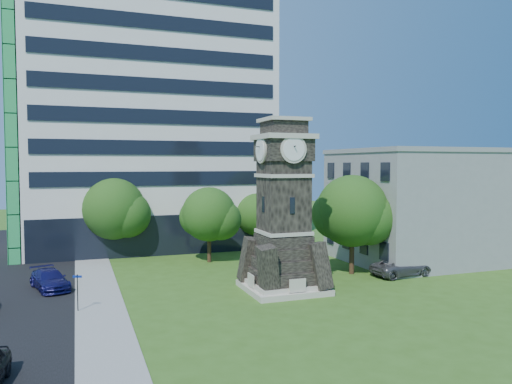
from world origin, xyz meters
name	(u,v)px	position (x,y,z in m)	size (l,w,h in m)	color
ground	(253,301)	(0.00, 0.00, 0.00)	(160.00, 160.00, 0.00)	#355A19
sidewalk	(98,295)	(-9.50, 5.00, 0.03)	(3.00, 70.00, 0.06)	gray
clock_tower	(283,217)	(3.00, 2.00, 5.28)	(5.40, 5.40, 12.22)	beige
office_tall	(147,117)	(-3.20, 25.84, 14.22)	(26.20, 15.11, 28.60)	white
office_low	(425,205)	(19.97, 8.00, 5.21)	(15.20, 12.20, 10.40)	gray
car_street_north	(50,280)	(-12.69, 7.95, 0.70)	(1.97, 4.84, 1.41)	#121250
car_east_lot	(402,267)	(13.76, 2.95, 0.71)	(2.36, 5.12, 1.42)	#4F4F54
park_bench	(317,280)	(5.62, 1.89, 0.56)	(2.03, 0.54, 1.05)	black
street_sign	(78,288)	(-10.82, 1.51, 1.44)	(0.55, 0.06, 2.30)	black
tree_nw	(115,211)	(-7.32, 18.89, 4.57)	(6.54, 5.94, 7.73)	#332114
tree_nc	(210,216)	(0.70, 13.81, 4.24)	(5.48, 4.98, 6.91)	#332114
tree_ne	(257,216)	(6.99, 18.37, 3.60)	(4.85, 4.41, 5.96)	#332114
tree_east	(353,213)	(10.47, 5.03, 4.98)	(6.47, 5.88, 8.14)	#332114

